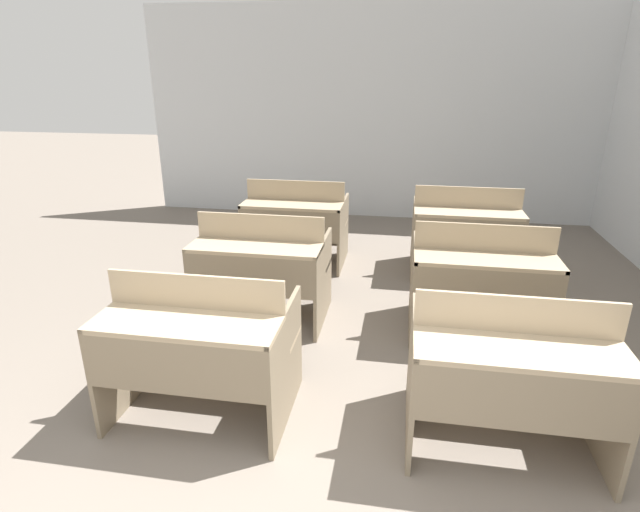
{
  "coord_description": "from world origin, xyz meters",
  "views": [
    {
      "loc": [
        0.55,
        -1.1,
        2.02
      ],
      "look_at": [
        -0.02,
        2.18,
        0.78
      ],
      "focal_mm": 28.0,
      "sensor_mm": 36.0,
      "label": 1
    }
  ],
  "objects_px": {
    "bench_front_left": "(200,345)",
    "bench_second_left": "(262,266)",
    "bench_front_right": "(509,372)",
    "bench_second_right": "(480,279)",
    "bench_third_left": "(296,222)",
    "bench_third_right": "(465,230)"
  },
  "relations": [
    {
      "from": "bench_front_left",
      "to": "bench_second_left",
      "type": "xyz_separation_m",
      "value": [
        0.01,
        1.3,
        0.0
      ]
    },
    {
      "from": "bench_second_right",
      "to": "bench_third_right",
      "type": "xyz_separation_m",
      "value": [
        0.01,
        1.32,
        0.0
      ]
    },
    {
      "from": "bench_second_right",
      "to": "bench_third_left",
      "type": "distance_m",
      "value": 2.22
    },
    {
      "from": "bench_front_right",
      "to": "bench_front_left",
      "type": "bearing_deg",
      "value": -179.6
    },
    {
      "from": "bench_front_left",
      "to": "bench_second_right",
      "type": "bearing_deg",
      "value": 36.56
    },
    {
      "from": "bench_third_right",
      "to": "bench_second_right",
      "type": "bearing_deg",
      "value": -90.44
    },
    {
      "from": "bench_third_left",
      "to": "bench_third_right",
      "type": "bearing_deg",
      "value": -0.39
    },
    {
      "from": "bench_second_left",
      "to": "bench_third_left",
      "type": "relative_size",
      "value": 1.0
    },
    {
      "from": "bench_front_right",
      "to": "bench_second_left",
      "type": "relative_size",
      "value": 1.0
    },
    {
      "from": "bench_third_left",
      "to": "bench_second_right",
      "type": "bearing_deg",
      "value": -36.79
    },
    {
      "from": "bench_front_right",
      "to": "bench_third_left",
      "type": "relative_size",
      "value": 1.0
    },
    {
      "from": "bench_front_right",
      "to": "bench_second_right",
      "type": "bearing_deg",
      "value": 89.48
    },
    {
      "from": "bench_front_left",
      "to": "bench_front_right",
      "type": "bearing_deg",
      "value": 0.4
    },
    {
      "from": "bench_front_right",
      "to": "bench_third_left",
      "type": "height_order",
      "value": "same"
    },
    {
      "from": "bench_front_left",
      "to": "bench_third_right",
      "type": "xyz_separation_m",
      "value": [
        1.8,
        2.65,
        0.0
      ]
    },
    {
      "from": "bench_front_right",
      "to": "bench_third_right",
      "type": "bearing_deg",
      "value": 89.52
    },
    {
      "from": "bench_second_left",
      "to": "bench_third_right",
      "type": "xyz_separation_m",
      "value": [
        1.79,
        1.35,
        0.0
      ]
    },
    {
      "from": "bench_front_right",
      "to": "bench_second_left",
      "type": "distance_m",
      "value": 2.19
    },
    {
      "from": "bench_front_right",
      "to": "bench_second_left",
      "type": "xyz_separation_m",
      "value": [
        -1.77,
        1.29,
        0.0
      ]
    },
    {
      "from": "bench_front_left",
      "to": "bench_third_right",
      "type": "distance_m",
      "value": 3.2
    },
    {
      "from": "bench_second_right",
      "to": "bench_third_right",
      "type": "relative_size",
      "value": 1.0
    },
    {
      "from": "bench_front_right",
      "to": "bench_second_left",
      "type": "bearing_deg",
      "value": 143.89
    }
  ]
}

